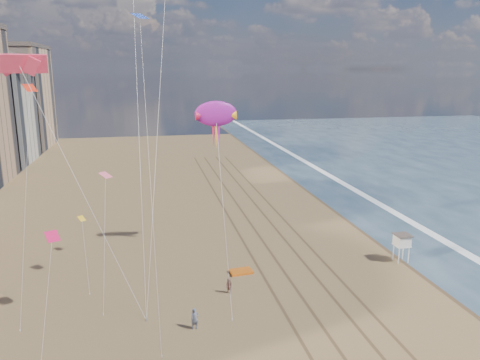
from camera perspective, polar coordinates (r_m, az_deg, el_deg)
The scene contains 9 objects.
wet_sand at distance 70.76m, azimuth 15.45°, elevation -4.10°, with size 260.00×260.00×0.00m, color #42301E.
foam at distance 72.72m, azimuth 18.41°, elevation -3.84°, with size 260.00×260.00×0.00m, color white.
tracks at distance 56.10m, azimuth 4.81°, elevation -8.28°, with size 7.68×120.00×0.01m.
lifeguard_stand at distance 54.38m, azimuth 19.15°, elevation -7.00°, with size 1.74×1.74×3.14m.
grounded_kite at distance 49.55m, azimuth 0.10°, elevation -11.09°, with size 2.34×1.49×0.27m, color #D85F12.
show_kite at distance 51.62m, azimuth -2.96°, elevation 8.03°, with size 4.57×8.43×21.76m.
kite_flyer_a at distance 39.72m, azimuth -5.53°, elevation -16.50°, with size 0.66×0.44×1.82m, color slate.
kite_flyer_b at distance 45.09m, azimuth -1.36°, elevation -12.81°, with size 0.74×0.57×1.52m, color brown.
small_kites at distance 44.56m, azimuth -18.45°, elevation 5.69°, with size 12.00×15.28×21.29m.
Camera 1 is at (-12.31, -20.01, 20.64)m, focal length 35.00 mm.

